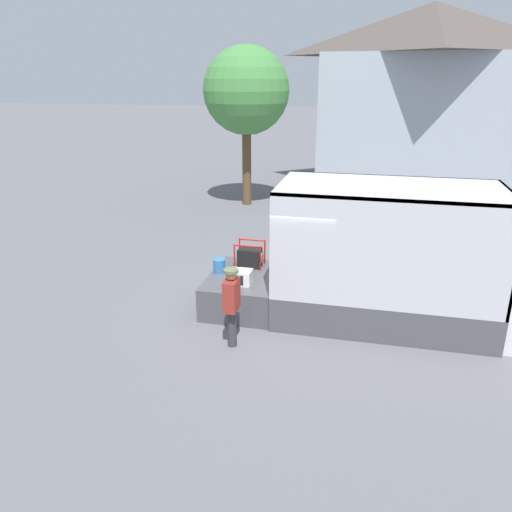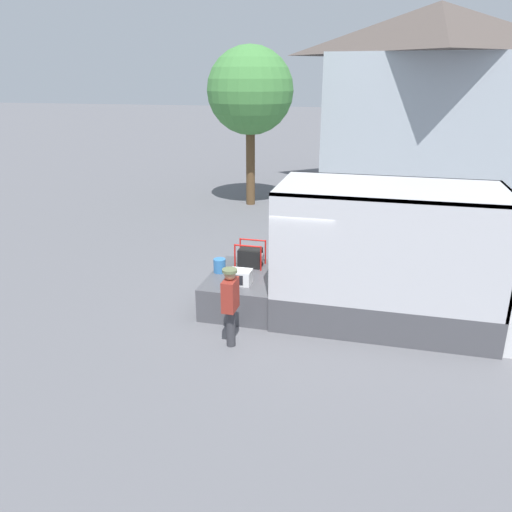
{
  "view_description": "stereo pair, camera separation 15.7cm",
  "coord_description": "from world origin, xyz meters",
  "px_view_note": "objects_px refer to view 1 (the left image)",
  "views": [
    {
      "loc": [
        1.85,
        -10.2,
        5.0
      ],
      "look_at": [
        -0.5,
        -0.2,
        1.29
      ],
      "focal_mm": 35.0,
      "sensor_mm": 36.0,
      "label": 1
    },
    {
      "loc": [
        2.0,
        -10.16,
        5.0
      ],
      "look_at": [
        -0.5,
        -0.2,
        1.29
      ],
      "focal_mm": 35.0,
      "sensor_mm": 36.0,
      "label": 2
    }
  ],
  "objects_px": {
    "box_truck": "(469,288)",
    "orange_bucket": "(219,266)",
    "worker_person": "(232,300)",
    "microwave": "(241,277)",
    "street_tree": "(246,91)",
    "portable_generator": "(251,257)"
  },
  "relations": [
    {
      "from": "box_truck",
      "to": "street_tree",
      "type": "relative_size",
      "value": 1.1
    },
    {
      "from": "portable_generator",
      "to": "street_tree",
      "type": "relative_size",
      "value": 0.11
    },
    {
      "from": "box_truck",
      "to": "worker_person",
      "type": "relative_size",
      "value": 4.22
    },
    {
      "from": "orange_bucket",
      "to": "portable_generator",
      "type": "bearing_deg",
      "value": 42.74
    },
    {
      "from": "box_truck",
      "to": "portable_generator",
      "type": "bearing_deg",
      "value": 173.17
    },
    {
      "from": "portable_generator",
      "to": "orange_bucket",
      "type": "distance_m",
      "value": 0.83
    },
    {
      "from": "street_tree",
      "to": "microwave",
      "type": "bearing_deg",
      "value": -76.58
    },
    {
      "from": "box_truck",
      "to": "orange_bucket",
      "type": "height_order",
      "value": "box_truck"
    },
    {
      "from": "worker_person",
      "to": "street_tree",
      "type": "height_order",
      "value": "street_tree"
    },
    {
      "from": "orange_bucket",
      "to": "worker_person",
      "type": "height_order",
      "value": "worker_person"
    },
    {
      "from": "box_truck",
      "to": "orange_bucket",
      "type": "relative_size",
      "value": 21.14
    },
    {
      "from": "worker_person",
      "to": "microwave",
      "type": "bearing_deg",
      "value": 97.67
    },
    {
      "from": "street_tree",
      "to": "worker_person",
      "type": "bearing_deg",
      "value": -77.25
    },
    {
      "from": "microwave",
      "to": "street_tree",
      "type": "height_order",
      "value": "street_tree"
    },
    {
      "from": "microwave",
      "to": "portable_generator",
      "type": "bearing_deg",
      "value": 92.45
    },
    {
      "from": "box_truck",
      "to": "street_tree",
      "type": "height_order",
      "value": "street_tree"
    },
    {
      "from": "orange_bucket",
      "to": "worker_person",
      "type": "xyz_separation_m",
      "value": [
        0.83,
        -1.9,
        0.08
      ]
    },
    {
      "from": "street_tree",
      "to": "box_truck",
      "type": "bearing_deg",
      "value": -52.95
    },
    {
      "from": "portable_generator",
      "to": "orange_bucket",
      "type": "height_order",
      "value": "portable_generator"
    },
    {
      "from": "orange_bucket",
      "to": "street_tree",
      "type": "height_order",
      "value": "street_tree"
    },
    {
      "from": "worker_person",
      "to": "street_tree",
      "type": "xyz_separation_m",
      "value": [
        -2.56,
        11.3,
        3.48
      ]
    },
    {
      "from": "portable_generator",
      "to": "orange_bucket",
      "type": "xyz_separation_m",
      "value": [
        -0.6,
        -0.56,
        -0.06
      ]
    }
  ]
}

